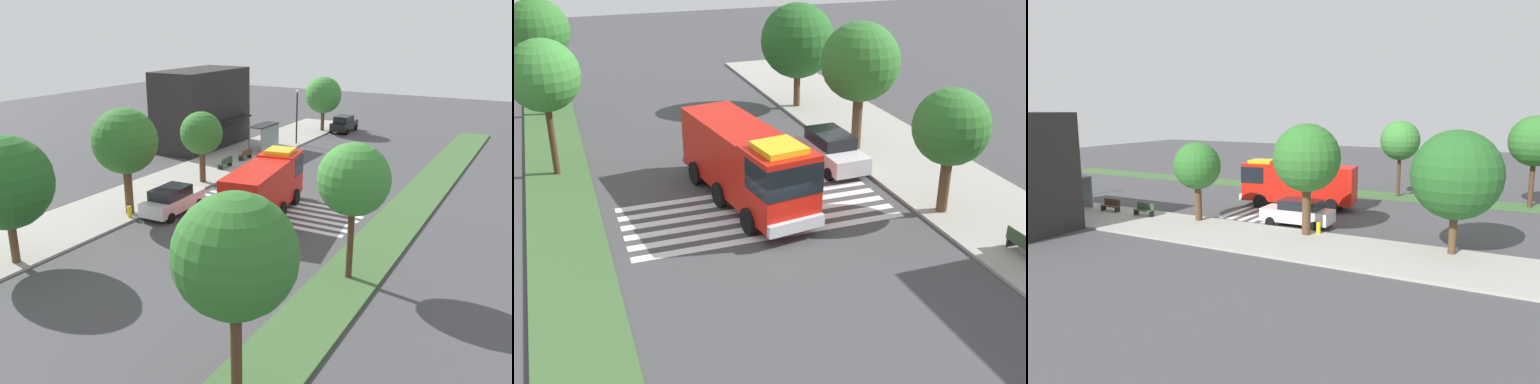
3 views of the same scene
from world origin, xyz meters
TOP-DOWN VIEW (x-y plane):
  - ground_plane at (0.00, 0.00)m, footprint 120.00×120.00m
  - sidewalk at (0.00, 9.37)m, footprint 60.00×5.84m
  - median_strip at (0.00, -7.95)m, footprint 60.00×3.00m
  - crosswalk at (-2.57, 0.00)m, footprint 4.95×11.62m
  - fire_truck at (-3.52, -0.07)m, footprint 9.30×3.75m
  - parked_car_west at (-6.40, 5.25)m, footprint 4.83×2.24m
  - bench_west_of_shelter at (4.49, 8.13)m, footprint 1.60×0.50m
  - sidewalk_tree_far_west at (-16.53, 7.45)m, footprint 4.70×4.70m
  - sidewalk_tree_west at (-8.01, 7.45)m, footprint 4.10×4.10m
  - sidewalk_tree_center at (0.16, 7.45)m, footprint 3.21×3.21m
  - median_tree_far_west at (-20.12, -7.95)m, footprint 3.88×3.88m
  - median_tree_west at (-9.79, -7.95)m, footprint 3.40×3.40m
  - fire_hydrant at (-8.61, 6.95)m, footprint 0.28×0.28m

SIDE VIEW (x-z plane):
  - ground_plane at x=0.00m, z-range 0.00..0.00m
  - crosswalk at x=-2.57m, z-range 0.00..0.01m
  - sidewalk at x=0.00m, z-range 0.00..0.14m
  - median_strip at x=0.00m, z-range 0.00..0.14m
  - fire_hydrant at x=-8.61m, z-range 0.14..0.84m
  - bench_west_of_shelter at x=4.49m, z-range 0.14..1.04m
  - parked_car_west at x=-6.40m, z-range 0.02..1.81m
  - fire_truck at x=-3.52m, z-range 0.15..3.85m
  - sidewalk_tree_center at x=0.16m, z-range 1.19..6.58m
  - sidewalk_tree_far_west at x=-16.53m, z-range 1.07..7.65m
  - sidewalk_tree_west at x=-8.01m, z-range 1.43..8.19m
  - median_tree_west at x=-9.79m, z-range 1.70..8.29m
  - median_tree_far_west at x=-20.12m, z-range 1.72..8.81m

